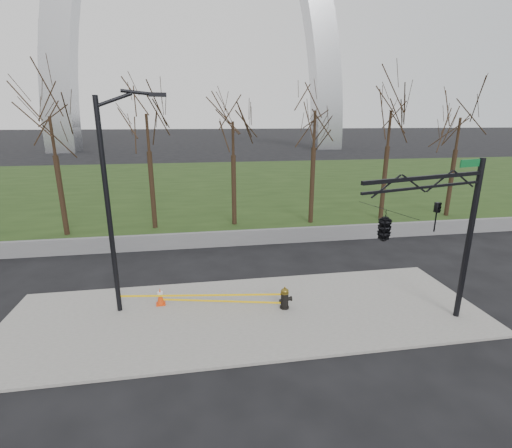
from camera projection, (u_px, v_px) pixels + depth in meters
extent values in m
plane|color=black|center=(248.00, 315.00, 14.00)|extent=(500.00, 500.00, 0.00)
cube|color=gray|center=(248.00, 314.00, 13.99)|extent=(18.00, 6.00, 0.10)
cube|color=#1D3212|center=(211.00, 183.00, 42.41)|extent=(120.00, 40.00, 0.06)
cube|color=#59595B|center=(228.00, 238.00, 21.46)|extent=(60.00, 0.30, 0.90)
cylinder|color=black|center=(284.00, 307.00, 14.31)|extent=(0.36, 0.36, 0.06)
cylinder|color=black|center=(285.00, 300.00, 14.23)|extent=(0.28, 0.28, 0.64)
cylinder|color=black|center=(290.00, 299.00, 14.27)|extent=(0.23, 0.19, 0.17)
cylinder|color=black|center=(281.00, 300.00, 14.19)|extent=(0.11, 0.11, 0.11)
cylinder|color=brown|center=(285.00, 293.00, 14.13)|extent=(0.32, 0.32, 0.06)
ellipsoid|color=brown|center=(285.00, 291.00, 14.12)|extent=(0.30, 0.30, 0.22)
cylinder|color=brown|center=(285.00, 288.00, 14.08)|extent=(0.06, 0.06, 0.09)
cube|color=red|center=(161.00, 304.00, 14.60)|extent=(0.39, 0.39, 0.04)
cone|color=red|center=(160.00, 296.00, 14.50)|extent=(0.28, 0.28, 0.66)
cylinder|color=white|center=(160.00, 293.00, 14.47)|extent=(0.21, 0.21, 0.10)
cylinder|color=black|center=(109.00, 213.00, 13.07)|extent=(0.18, 0.18, 8.00)
cylinder|color=black|center=(113.00, 100.00, 12.19)|extent=(1.26, 0.39, 0.56)
cylinder|color=black|center=(139.00, 93.00, 12.42)|extent=(1.20, 0.38, 0.22)
cube|color=black|center=(157.00, 95.00, 12.65)|extent=(0.63, 0.34, 0.14)
cylinder|color=black|center=(468.00, 243.00, 12.96)|extent=(0.20, 0.20, 6.00)
cube|color=black|center=(426.00, 178.00, 11.27)|extent=(4.86, 1.40, 0.12)
cube|color=black|center=(425.00, 187.00, 11.36)|extent=(4.85, 1.37, 0.08)
cube|color=#0C5926|center=(470.00, 163.00, 11.93)|extent=(0.88, 0.27, 0.25)
imported|color=black|center=(437.00, 217.00, 11.93)|extent=(0.21, 0.24, 1.00)
imported|color=black|center=(385.00, 225.00, 11.06)|extent=(1.15, 2.54, 1.00)
cube|color=yellow|center=(202.00, 295.00, 14.08)|extent=(6.35, 0.88, 0.08)
cube|color=yellow|center=(222.00, 301.00, 14.40)|extent=(4.82, 1.10, 0.08)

